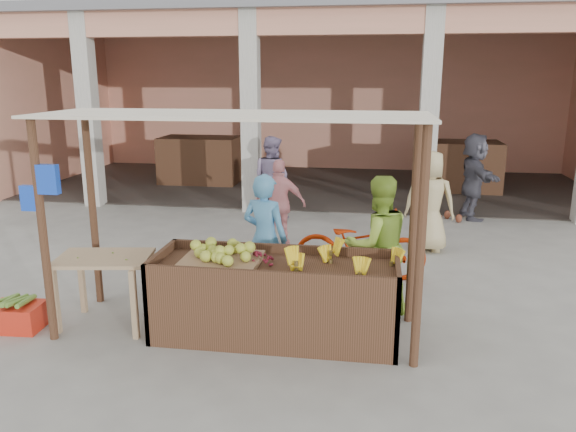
% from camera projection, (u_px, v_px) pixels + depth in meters
% --- Properties ---
extents(ground, '(60.00, 60.00, 0.00)m').
position_uv_depth(ground, '(231.00, 332.00, 6.21)').
color(ground, slate).
rests_on(ground, ground).
extents(market_building, '(14.40, 6.40, 4.20)m').
position_uv_depth(market_building, '(319.00, 77.00, 14.10)').
color(market_building, '#E39177').
rests_on(market_building, ground).
extents(fruit_stall, '(2.60, 0.95, 0.80)m').
position_uv_depth(fruit_stall, '(276.00, 301.00, 6.04)').
color(fruit_stall, '#533221').
rests_on(fruit_stall, ground).
extents(stall_awning, '(4.09, 1.35, 2.39)m').
position_uv_depth(stall_awning, '(227.00, 153.00, 5.79)').
color(stall_awning, '#533221').
rests_on(stall_awning, ground).
extents(banana_heap, '(1.11, 0.60, 0.20)m').
position_uv_depth(banana_heap, '(342.00, 259.00, 5.85)').
color(banana_heap, yellow).
rests_on(banana_heap, fruit_stall).
extents(melon_tray, '(0.83, 0.72, 0.21)m').
position_uv_depth(melon_tray, '(221.00, 255.00, 5.99)').
color(melon_tray, '#926C4B').
rests_on(melon_tray, fruit_stall).
extents(berry_heap, '(0.46, 0.37, 0.14)m').
position_uv_depth(berry_heap, '(257.00, 257.00, 6.01)').
color(berry_heap, maroon).
rests_on(berry_heap, fruit_stall).
extents(side_table, '(1.10, 0.82, 0.81)m').
position_uv_depth(side_table, '(105.00, 268.00, 6.24)').
color(side_table, tan).
rests_on(side_table, ground).
extents(papaya_pile, '(0.71, 0.40, 0.20)m').
position_uv_depth(papaya_pile, '(103.00, 248.00, 6.18)').
color(papaya_pile, '#538D2E').
rests_on(papaya_pile, side_table).
extents(red_crate, '(0.58, 0.43, 0.29)m').
position_uv_depth(red_crate, '(17.00, 317.00, 6.26)').
color(red_crate, red).
rests_on(red_crate, ground).
extents(plantain_bundle, '(0.45, 0.31, 0.09)m').
position_uv_depth(plantain_bundle, '(15.00, 301.00, 6.21)').
color(plantain_bundle, olive).
rests_on(plantain_bundle, red_crate).
extents(produce_sacks, '(0.85, 0.80, 0.65)m').
position_uv_depth(produce_sacks, '(449.00, 205.00, 10.81)').
color(produce_sacks, brown).
rests_on(produce_sacks, ground).
extents(vendor_blue, '(0.76, 0.64, 1.72)m').
position_uv_depth(vendor_blue, '(265.00, 234.00, 6.90)').
color(vendor_blue, '#4B91C2').
rests_on(vendor_blue, ground).
extents(vendor_green, '(0.96, 0.77, 1.75)m').
position_uv_depth(vendor_green, '(378.00, 242.00, 6.54)').
color(vendor_green, '#91B738').
rests_on(vendor_green, ground).
extents(motorcycle, '(0.68, 1.91, 0.99)m').
position_uv_depth(motorcycle, '(360.00, 244.00, 7.76)').
color(motorcycle, '#931E02').
rests_on(motorcycle, ground).
extents(shopper_b, '(0.92, 0.50, 1.55)m').
position_uv_depth(shopper_b, '(280.00, 201.00, 9.13)').
color(shopper_b, '#D28384').
rests_on(shopper_b, ground).
extents(shopper_c, '(0.93, 0.67, 1.79)m').
position_uv_depth(shopper_c, '(430.00, 196.00, 8.89)').
color(shopper_c, tan).
rests_on(shopper_c, ground).
extents(shopper_d, '(0.92, 1.72, 1.77)m').
position_uv_depth(shopper_d, '(474.00, 174.00, 10.91)').
color(shopper_d, '#484651').
rests_on(shopper_d, ground).
extents(shopper_f, '(1.00, 0.87, 1.78)m').
position_uv_depth(shopper_f, '(272.00, 174.00, 10.96)').
color(shopper_f, gray).
rests_on(shopper_f, ground).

